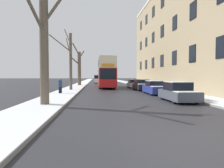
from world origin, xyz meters
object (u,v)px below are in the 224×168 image
(bare_tree_left_2, at_px, (79,67))
(parked_car_0, at_px, (178,92))
(oncoming_van, at_px, (98,79))
(bare_tree_left_0, at_px, (44,47))
(parked_car_2, at_px, (142,85))
(bare_tree_left_1, at_px, (70,59))
(parked_car_1, at_px, (155,88))
(pedestrian_left_sidewalk, at_px, (60,86))
(double_decker_bus, at_px, (106,72))
(parked_car_3, at_px, (134,84))

(bare_tree_left_2, xyz_separation_m, parked_car_0, (9.40, -24.53, -2.90))
(oncoming_van, bearing_deg, bare_tree_left_0, -95.10)
(parked_car_2, bearing_deg, bare_tree_left_0, -124.61)
(bare_tree_left_2, height_order, parked_car_0, bare_tree_left_2)
(bare_tree_left_0, xyz_separation_m, bare_tree_left_1, (-0.11, 13.24, 0.31))
(parked_car_1, relative_size, parked_car_2, 0.92)
(bare_tree_left_0, xyz_separation_m, oncoming_van, (3.65, 40.86, -2.54))
(bare_tree_left_1, relative_size, pedestrian_left_sidewalk, 4.81)
(pedestrian_left_sidewalk, bearing_deg, double_decker_bus, 44.17)
(parked_car_0, height_order, parked_car_2, parked_car_2)
(double_decker_bus, bearing_deg, parked_car_0, -76.16)
(parked_car_3, bearing_deg, double_decker_bus, 172.76)
(oncoming_van, bearing_deg, double_decker_bus, -86.69)
(parked_car_1, relative_size, parked_car_3, 1.04)
(bare_tree_left_1, bearing_deg, parked_car_0, -50.43)
(double_decker_bus, distance_m, pedestrian_left_sidewalk, 13.31)
(bare_tree_left_2, distance_m, parked_car_3, 12.00)
(parked_car_0, distance_m, pedestrian_left_sidewalk, 11.57)
(parked_car_2, bearing_deg, parked_car_3, 90.00)
(parked_car_3, distance_m, pedestrian_left_sidewalk, 15.12)
(double_decker_bus, distance_m, parked_car_0, 18.90)
(oncoming_van, bearing_deg, parked_car_1, -80.22)
(bare_tree_left_2, xyz_separation_m, double_decker_bus, (4.90, -6.27, -0.93))
(parked_car_2, relative_size, oncoming_van, 0.88)
(pedestrian_left_sidewalk, bearing_deg, bare_tree_left_0, -109.03)
(parked_car_1, xyz_separation_m, pedestrian_left_sidewalk, (-9.79, 0.17, 0.26))
(parked_car_0, bearing_deg, parked_car_1, 90.00)
(parked_car_3, bearing_deg, bare_tree_left_1, -146.64)
(double_decker_bus, distance_m, parked_car_1, 13.21)
(parked_car_0, xyz_separation_m, parked_car_1, (-0.00, 6.00, -0.01))
(bare_tree_left_0, xyz_separation_m, pedestrian_left_sidewalk, (-0.44, 7.95, -2.81))
(bare_tree_left_0, relative_size, parked_car_3, 1.70)
(bare_tree_left_1, relative_size, oncoming_van, 1.55)
(bare_tree_left_2, bearing_deg, pedestrian_left_sidewalk, -91.21)
(parked_car_2, bearing_deg, double_decker_bus, 124.73)
(parked_car_0, bearing_deg, pedestrian_left_sidewalk, 147.80)
(double_decker_bus, bearing_deg, bare_tree_left_2, 128.02)
(bare_tree_left_1, xyz_separation_m, parked_car_0, (9.46, -11.45, -3.36))
(bare_tree_left_0, bearing_deg, oncoming_van, 84.90)
(parked_car_0, distance_m, oncoming_van, 39.49)
(parked_car_1, height_order, pedestrian_left_sidewalk, pedestrian_left_sidewalk)
(oncoming_van, bearing_deg, bare_tree_left_1, -97.76)
(parked_car_0, height_order, parked_car_1, parked_car_0)
(pedestrian_left_sidewalk, bearing_deg, parked_car_2, 7.58)
(parked_car_1, height_order, oncoming_van, oncoming_van)
(parked_car_1, relative_size, oncoming_van, 0.81)
(double_decker_bus, xyz_separation_m, parked_car_0, (4.50, -18.25, -1.96))
(bare_tree_left_0, distance_m, parked_car_3, 21.82)
(parked_car_2, relative_size, parked_car_3, 1.13)
(bare_tree_left_1, bearing_deg, parked_car_3, 33.36)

